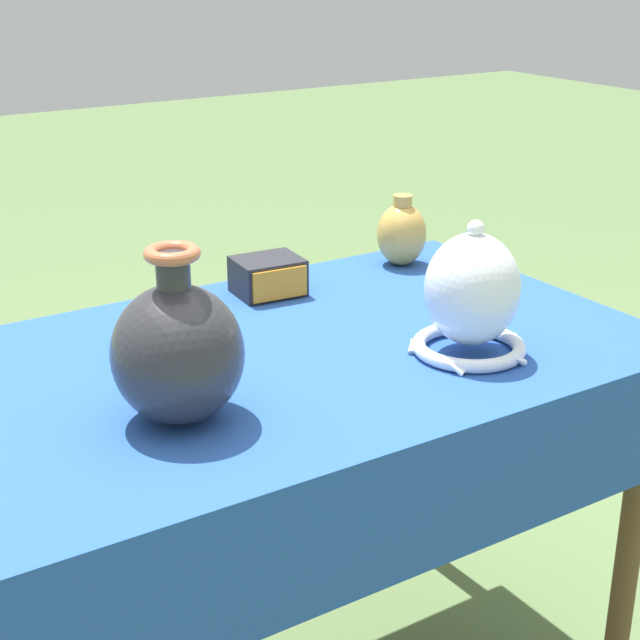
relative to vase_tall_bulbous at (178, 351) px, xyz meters
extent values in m
cylinder|color=brown|center=(0.77, -0.17, -0.48)|extent=(0.04, 0.04, 0.70)
cylinder|color=brown|center=(0.77, 0.42, -0.48)|extent=(0.04, 0.04, 0.70)
cube|color=brown|center=(0.24, 0.13, -0.12)|extent=(1.15, 0.69, 0.03)
cube|color=#234C9E|center=(0.24, 0.13, -0.10)|extent=(1.17, 0.71, 0.01)
cube|color=#234C9E|center=(0.24, -0.23, -0.20)|extent=(1.17, 0.01, 0.21)
ellipsoid|color=#2D2D33|center=(0.00, 0.00, 0.00)|extent=(0.18, 0.18, 0.19)
cylinder|color=#2D2D33|center=(0.00, 0.00, 0.11)|extent=(0.04, 0.04, 0.05)
torus|color=#BC6642|center=(0.00, 0.00, 0.14)|extent=(0.07, 0.07, 0.02)
torus|color=white|center=(0.48, -0.03, -0.09)|extent=(0.18, 0.18, 0.02)
ellipsoid|color=white|center=(0.48, -0.03, 0.01)|extent=(0.15, 0.15, 0.18)
sphere|color=white|center=(0.48, -0.03, 0.10)|extent=(0.03, 0.03, 0.03)
cone|color=white|center=(0.57, -0.03, -0.09)|extent=(0.01, 0.03, 0.03)
cone|color=white|center=(0.51, 0.05, -0.09)|extent=(0.03, 0.02, 0.03)
cone|color=white|center=(0.41, 0.02, -0.09)|extent=(0.03, 0.03, 0.03)
cone|color=white|center=(0.41, -0.09, -0.09)|extent=(0.03, 0.03, 0.03)
cone|color=white|center=(0.51, -0.12, -0.09)|extent=(0.03, 0.02, 0.03)
cube|color=#232328|center=(0.35, 0.38, -0.07)|extent=(0.13, 0.11, 0.07)
cube|color=orange|center=(0.35, 0.33, -0.07)|extent=(0.11, 0.01, 0.06)
cylinder|color=teal|center=(0.09, 0.22, -0.06)|extent=(0.11, 0.11, 0.08)
torus|color=teal|center=(0.09, 0.22, -0.02)|extent=(0.12, 0.12, 0.01)
ellipsoid|color=gold|center=(0.66, 0.39, -0.04)|extent=(0.10, 0.10, 0.12)
cylinder|color=gold|center=(0.66, 0.39, 0.03)|extent=(0.04, 0.04, 0.02)
camera|label=1|loc=(-0.48, -1.11, 0.51)|focal=55.00mm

